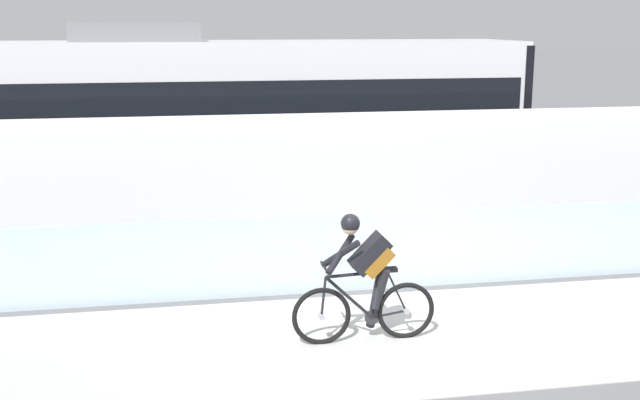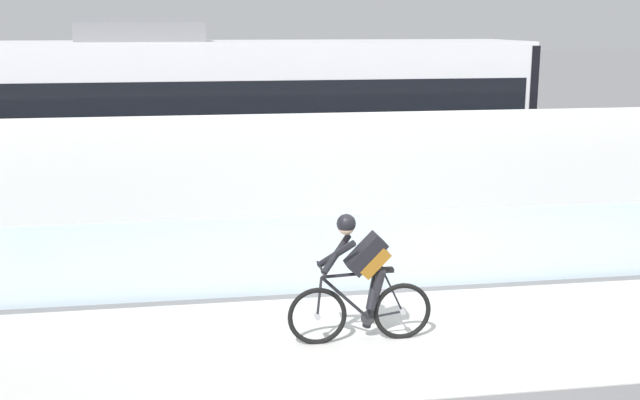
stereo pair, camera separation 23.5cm
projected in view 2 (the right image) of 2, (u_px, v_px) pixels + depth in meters
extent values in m
plane|color=slate|center=(409.00, 338.00, 9.61)|extent=(200.00, 200.00, 0.00)
cube|color=beige|center=(409.00, 338.00, 9.61)|extent=(32.00, 3.20, 0.01)
cube|color=silver|center=(375.00, 251.00, 11.27)|extent=(32.00, 0.05, 1.15)
cube|color=white|center=(351.00, 185.00, 12.87)|extent=(32.00, 0.36, 2.36)
cube|color=#595654|center=(326.00, 218.00, 15.52)|extent=(32.00, 0.08, 0.01)
cube|color=#595654|center=(315.00, 202.00, 16.90)|extent=(32.00, 0.08, 0.01)
cube|color=silver|center=(247.00, 120.00, 15.56)|extent=(11.00, 2.50, 3.10)
cube|color=black|center=(247.00, 103.00, 15.48)|extent=(10.56, 2.54, 1.04)
cube|color=#19599E|center=(249.00, 187.00, 15.86)|extent=(10.78, 2.53, 0.28)
cube|color=slate|center=(142.00, 32.00, 14.87)|extent=(2.40, 1.10, 0.36)
cube|color=#232326|center=(70.00, 202.00, 15.35)|extent=(1.40, 1.88, 0.20)
cylinder|color=black|center=(65.00, 213.00, 14.68)|extent=(0.60, 0.10, 0.60)
cylinder|color=black|center=(76.00, 197.00, 16.06)|extent=(0.60, 0.10, 0.60)
cube|color=#232326|center=(416.00, 190.00, 16.45)|extent=(1.40, 1.88, 0.20)
cylinder|color=black|center=(426.00, 200.00, 15.77)|extent=(0.60, 0.10, 0.60)
cylinder|color=black|center=(407.00, 186.00, 17.15)|extent=(0.60, 0.10, 0.60)
cube|color=black|center=(507.00, 115.00, 16.41)|extent=(0.16, 2.54, 2.94)
torus|color=black|center=(317.00, 316.00, 9.36)|extent=(0.72, 0.06, 0.72)
cylinder|color=#99999E|center=(317.00, 316.00, 9.36)|extent=(0.07, 0.10, 0.07)
torus|color=black|center=(402.00, 311.00, 9.52)|extent=(0.72, 0.06, 0.72)
cylinder|color=#99999E|center=(402.00, 311.00, 9.52)|extent=(0.07, 0.10, 0.07)
cylinder|color=black|center=(345.00, 298.00, 9.36)|extent=(0.60, 0.04, 0.58)
cylinder|color=black|center=(376.00, 295.00, 9.42)|extent=(0.22, 0.04, 0.59)
cylinder|color=black|center=(353.00, 274.00, 9.31)|extent=(0.76, 0.04, 0.07)
cylinder|color=black|center=(385.00, 315.00, 9.49)|extent=(0.43, 0.03, 0.09)
cylinder|color=black|center=(393.00, 292.00, 9.44)|extent=(0.27, 0.02, 0.53)
cylinder|color=black|center=(319.00, 297.00, 9.31)|extent=(0.08, 0.03, 0.49)
cube|color=black|center=(383.00, 270.00, 9.36)|extent=(0.24, 0.10, 0.05)
cylinder|color=black|center=(321.00, 269.00, 9.23)|extent=(0.03, 0.58, 0.03)
cylinder|color=#262628|center=(368.00, 318.00, 9.47)|extent=(0.18, 0.02, 0.18)
cube|color=black|center=(366.00, 254.00, 9.28)|extent=(0.50, 0.28, 0.51)
cube|color=#8C5919|center=(373.00, 261.00, 9.32)|extent=(0.38, 0.30, 0.38)
sphere|color=beige|center=(346.00, 226.00, 9.17)|extent=(0.20, 0.20, 0.20)
sphere|color=black|center=(346.00, 224.00, 9.16)|extent=(0.23, 0.23, 0.23)
cylinder|color=black|center=(336.00, 254.00, 9.22)|extent=(0.44, 0.41, 0.41)
cylinder|color=black|center=(336.00, 254.00, 9.22)|extent=(0.44, 0.41, 0.41)
cylinder|color=black|center=(374.00, 299.00, 9.42)|extent=(0.29, 0.33, 0.80)
cylinder|color=black|center=(374.00, 288.00, 9.39)|extent=(0.29, 0.33, 0.54)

